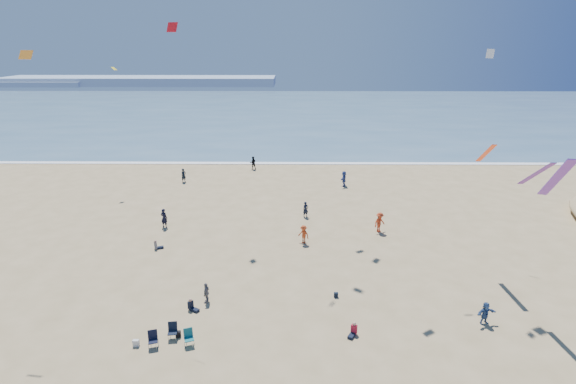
{
  "coord_description": "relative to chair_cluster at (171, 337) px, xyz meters",
  "views": [
    {
      "loc": [
        2.24,
        -17.34,
        16.53
      ],
      "look_at": [
        2.0,
        8.0,
        8.06
      ],
      "focal_mm": 28.0,
      "sensor_mm": 36.0,
      "label": 1
    }
  ],
  "objects": [
    {
      "name": "standing_flyers",
      "position": [
        7.16,
        14.44,
        0.37
      ],
      "size": [
        32.54,
        49.18,
        1.87
      ],
      "color": "#2E4B7F",
      "rests_on": "ground"
    },
    {
      "name": "white_tote",
      "position": [
        -2.01,
        -0.2,
        -0.3
      ],
      "size": [
        0.35,
        0.2,
        0.4
      ],
      "primitive_type": "cube",
      "color": "silver",
      "rests_on": "ground"
    },
    {
      "name": "chair_cluster",
      "position": [
        0.0,
        0.0,
        0.0
      ],
      "size": [
        2.76,
        1.51,
        1.0
      ],
      "color": "black",
      "rests_on": "ground"
    },
    {
      "name": "navy_bag",
      "position": [
        9.92,
        5.12,
        -0.33
      ],
      "size": [
        0.28,
        0.18,
        0.34
      ],
      "primitive_type": "cube",
      "color": "black",
      "rests_on": "ground"
    },
    {
      "name": "surf_line",
      "position": [
        4.65,
        40.65,
        -0.46
      ],
      "size": [
        220.0,
        1.2,
        0.08
      ],
      "primitive_type": "cube",
      "color": "white",
      "rests_on": "ground"
    },
    {
      "name": "black_backpack",
      "position": [
        0.19,
        0.67,
        -0.31
      ],
      "size": [
        0.3,
        0.22,
        0.38
      ],
      "primitive_type": "cube",
      "color": "black",
      "rests_on": "ground"
    },
    {
      "name": "kites_aloft",
      "position": [
        14.45,
        8.46,
        15.42
      ],
      "size": [
        39.24,
        39.89,
        26.09
      ],
      "color": "yellow",
      "rests_on": "ground"
    },
    {
      "name": "seated_group",
      "position": [
        4.89,
        -0.93,
        -0.08
      ],
      "size": [
        16.1,
        25.45,
        0.84
      ],
      "color": "white",
      "rests_on": "ground"
    },
    {
      "name": "headland_near",
      "position": [
        -95.35,
        160.65,
        0.5
      ],
      "size": [
        40.0,
        14.0,
        2.0
      ],
      "primitive_type": "cube",
      "color": "#7A8EA8",
      "rests_on": "ground"
    },
    {
      "name": "ocean",
      "position": [
        4.65,
        90.65,
        -0.47
      ],
      "size": [
        220.0,
        100.0,
        0.06
      ],
      "primitive_type": "cube",
      "color": "#476B84",
      "rests_on": "ground"
    },
    {
      "name": "headland_far",
      "position": [
        -55.35,
        165.65,
        1.1
      ],
      "size": [
        110.0,
        20.0,
        3.2
      ],
      "primitive_type": "cube",
      "color": "#7A8EA8",
      "rests_on": "ground"
    }
  ]
}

